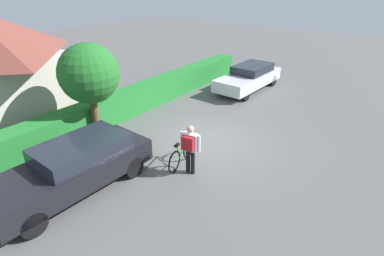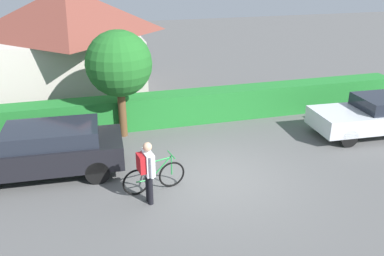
{
  "view_description": "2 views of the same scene",
  "coord_description": "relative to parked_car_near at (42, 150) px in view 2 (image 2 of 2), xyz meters",
  "views": [
    {
      "loc": [
        -8.35,
        -5.3,
        5.39
      ],
      "look_at": [
        -0.64,
        0.25,
        0.72
      ],
      "focal_mm": 28.29,
      "sensor_mm": 36.0,
      "label": 1
    },
    {
      "loc": [
        -3.32,
        -9.17,
        5.55
      ],
      "look_at": [
        -0.49,
        0.92,
        1.16
      ],
      "focal_mm": 38.12,
      "sensor_mm": 36.0,
      "label": 2
    }
  ],
  "objects": [
    {
      "name": "hedge_row",
      "position": [
        4.56,
        2.78,
        -0.21
      ],
      "size": [
        17.21,
        0.9,
        1.11
      ],
      "primitive_type": "cube",
      "color": "#21752C",
      "rests_on": "ground"
    },
    {
      "name": "person_rider",
      "position": [
        2.51,
        -2.13,
        0.21
      ],
      "size": [
        0.4,
        0.65,
        1.61
      ],
      "color": "black",
      "rests_on": "ground"
    },
    {
      "name": "ground_plane",
      "position": [
        4.56,
        -1.44,
        -0.77
      ],
      "size": [
        60.0,
        60.0,
        0.0
      ],
      "primitive_type": "plane",
      "color": "#555555"
    },
    {
      "name": "house_distant",
      "position": [
        0.95,
        7.09,
        1.55
      ],
      "size": [
        5.72,
        5.9,
        4.53
      ],
      "color": "beige",
      "rests_on": "ground"
    },
    {
      "name": "parked_car_far",
      "position": [
        10.82,
        -0.0,
        -0.07
      ],
      "size": [
        4.59,
        1.91,
        1.31
      ],
      "color": "silver",
      "rests_on": "ground"
    },
    {
      "name": "tree_kerbside",
      "position": [
        2.42,
        2.13,
        1.68
      ],
      "size": [
        2.11,
        2.11,
        3.53
      ],
      "color": "brown",
      "rests_on": "ground"
    },
    {
      "name": "bicycle",
      "position": [
        2.77,
        -1.62,
        -0.37
      ],
      "size": [
        1.66,
        0.5,
        0.94
      ],
      "color": "black",
      "rests_on": "ground"
    },
    {
      "name": "parked_car_near",
      "position": [
        0.0,
        0.0,
        0.0
      ],
      "size": [
        4.56,
        1.95,
        1.42
      ],
      "color": "black",
      "rests_on": "ground"
    }
  ]
}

